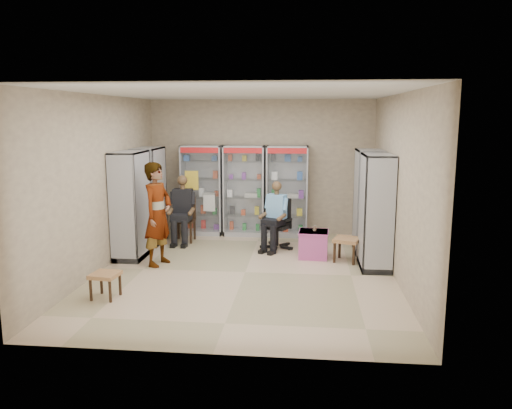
# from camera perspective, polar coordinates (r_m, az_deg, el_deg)

# --- Properties ---
(floor) EXTENTS (6.00, 6.00, 0.00)m
(floor) POSITION_cam_1_polar(r_m,az_deg,el_deg) (8.63, -1.24, -7.74)
(floor) COLOR #C9AD8B
(floor) RESTS_ON ground
(room_shell) EXTENTS (5.02, 6.02, 3.01)m
(room_shell) POSITION_cam_1_polar(r_m,az_deg,el_deg) (8.24, -1.29, 5.40)
(room_shell) COLOR #BDAC8C
(room_shell) RESTS_ON ground
(cabinet_back_left) EXTENTS (0.90, 0.50, 2.00)m
(cabinet_back_left) POSITION_cam_1_polar(r_m,az_deg,el_deg) (11.25, -6.15, 1.65)
(cabinet_back_left) COLOR silver
(cabinet_back_left) RESTS_ON floor
(cabinet_back_mid) EXTENTS (0.90, 0.50, 2.00)m
(cabinet_back_mid) POSITION_cam_1_polar(r_m,az_deg,el_deg) (11.09, -1.34, 1.59)
(cabinet_back_mid) COLOR #A0A2A7
(cabinet_back_mid) RESTS_ON floor
(cabinet_back_right) EXTENTS (0.90, 0.50, 2.00)m
(cabinet_back_right) POSITION_cam_1_polar(r_m,az_deg,el_deg) (11.01, 3.57, 1.51)
(cabinet_back_right) COLOR #A9ACB0
(cabinet_back_right) RESTS_ON floor
(cabinet_right_far) EXTENTS (0.90, 0.50, 2.00)m
(cabinet_right_far) POSITION_cam_1_polar(r_m,az_deg,el_deg) (9.97, 12.72, 0.37)
(cabinet_right_far) COLOR silver
(cabinet_right_far) RESTS_ON floor
(cabinet_right_near) EXTENTS (0.90, 0.50, 2.00)m
(cabinet_right_near) POSITION_cam_1_polar(r_m,az_deg,el_deg) (8.89, 13.55, -0.83)
(cabinet_right_near) COLOR #AEB2B6
(cabinet_right_near) RESTS_ON floor
(cabinet_left_far) EXTENTS (0.90, 0.50, 2.00)m
(cabinet_left_far) POSITION_cam_1_polar(r_m,az_deg,el_deg) (10.60, -12.12, 0.96)
(cabinet_left_far) COLOR #B6B9BD
(cabinet_left_far) RESTS_ON floor
(cabinet_left_near) EXTENTS (0.90, 0.50, 2.00)m
(cabinet_left_near) POSITION_cam_1_polar(r_m,az_deg,el_deg) (9.57, -14.12, -0.09)
(cabinet_left_near) COLOR #BABBC2
(cabinet_left_near) RESTS_ON floor
(wooden_chair) EXTENTS (0.42, 0.42, 0.94)m
(wooden_chair) POSITION_cam_1_polar(r_m,az_deg,el_deg) (10.69, -8.21, -1.72)
(wooden_chair) COLOR black
(wooden_chair) RESTS_ON floor
(seated_customer) EXTENTS (0.44, 0.60, 1.34)m
(seated_customer) POSITION_cam_1_polar(r_m,az_deg,el_deg) (10.61, -8.30, -0.72)
(seated_customer) COLOR black
(seated_customer) RESTS_ON floor
(office_chair) EXTENTS (0.73, 0.73, 1.01)m
(office_chair) POSITION_cam_1_polar(r_m,az_deg,el_deg) (10.02, 2.43, -2.22)
(office_chair) COLOR black
(office_chair) RESTS_ON floor
(seated_shopkeeper) EXTENTS (0.63, 0.71, 1.29)m
(seated_shopkeeper) POSITION_cam_1_polar(r_m,az_deg,el_deg) (9.94, 2.42, -1.50)
(seated_shopkeeper) COLOR #6589C9
(seated_shopkeeper) RESTS_ON floor
(pink_trunk) EXTENTS (0.55, 0.54, 0.51)m
(pink_trunk) POSITION_cam_1_polar(r_m,az_deg,el_deg) (9.50, 6.57, -4.53)
(pink_trunk) COLOR #B14692
(pink_trunk) RESTS_ON floor
(tea_glass) EXTENTS (0.07, 0.07, 0.10)m
(tea_glass) POSITION_cam_1_polar(r_m,az_deg,el_deg) (9.46, 6.72, -2.71)
(tea_glass) COLOR #591C07
(tea_glass) RESTS_ON pink_trunk
(woven_stool_a) EXTENTS (0.56, 0.56, 0.44)m
(woven_stool_a) POSITION_cam_1_polar(r_m,az_deg,el_deg) (9.34, 10.30, -5.10)
(woven_stool_a) COLOR #B0764A
(woven_stool_a) RESTS_ON floor
(woven_stool_b) EXTENTS (0.42, 0.42, 0.38)m
(woven_stool_b) POSITION_cam_1_polar(r_m,az_deg,el_deg) (7.74, -16.82, -8.84)
(woven_stool_b) COLOR #AF9549
(woven_stool_b) RESTS_ON floor
(standing_man) EXTENTS (0.62, 0.78, 1.85)m
(standing_man) POSITION_cam_1_polar(r_m,az_deg,el_deg) (9.01, -11.16, -1.09)
(standing_man) COLOR #97979A
(standing_man) RESTS_ON floor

